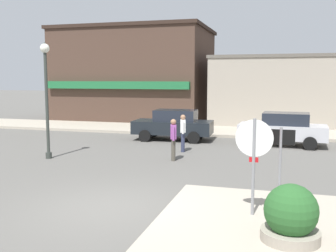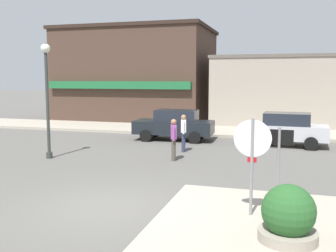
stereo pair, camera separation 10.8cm
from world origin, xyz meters
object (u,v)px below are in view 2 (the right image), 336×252
one_way_sign (279,162)px  planter (288,219)px  stop_sign (252,154)px  parked_car_nearest (175,124)px  lamp_post (47,84)px  parked_car_second (284,129)px  pedestrian_crossing_far (183,132)px  pedestrian_crossing_near (174,138)px

one_way_sign → planter: size_ratio=1.71×
stop_sign → parked_car_nearest: 11.66m
stop_sign → lamp_post: lamp_post is taller
parked_car_nearest → parked_car_second: bearing=-2.0°
planter → lamp_post: bearing=146.3°
stop_sign → one_way_sign: stop_sign is taller
one_way_sign → pedestrian_crossing_far: bearing=118.6°
pedestrian_crossing_near → pedestrian_crossing_far: bearing=92.6°
parked_car_nearest → pedestrian_crossing_far: pedestrian_crossing_far is taller
planter → lamp_post: (-9.04, 6.02, 2.40)m
stop_sign → pedestrian_crossing_far: bearing=114.5°
parked_car_nearest → one_way_sign: bearing=-63.1°
pedestrian_crossing_near → parked_car_nearest: bearing=105.2°
parked_car_nearest → pedestrian_crossing_far: bearing=-67.6°
parked_car_nearest → pedestrian_crossing_near: (1.32, -4.86, 0.06)m
stop_sign → lamp_post: (-8.26, 4.78, 1.44)m
lamp_post → pedestrian_crossing_far: bearing=31.0°
lamp_post → parked_car_nearest: (3.54, 5.85, -2.15)m
one_way_sign → pedestrian_crossing_near: bearing=125.6°
planter → pedestrian_crossing_near: (-4.18, 7.02, 0.31)m
stop_sign → parked_car_nearest: bearing=113.9°
parked_car_second → pedestrian_crossing_far: size_ratio=2.53×
lamp_post → parked_car_nearest: size_ratio=1.12×
stop_sign → parked_car_second: 10.50m
parked_car_second → planter: bearing=-89.5°
lamp_post → pedestrian_crossing_near: 5.38m
stop_sign → parked_car_nearest: (-4.72, 10.64, -0.71)m
lamp_post → parked_car_nearest: bearing=58.8°
one_way_sign → pedestrian_crossing_near: size_ratio=1.30×
lamp_post → parked_car_nearest: 7.17m
parked_car_nearest → pedestrian_crossing_near: size_ratio=2.52×
lamp_post → pedestrian_crossing_near: (4.86, 1.00, -2.09)m
stop_sign → one_way_sign: (0.56, 0.24, -0.19)m
planter → lamp_post: lamp_post is taller
lamp_post → one_way_sign: bearing=-27.3°
parked_car_second → pedestrian_crossing_near: (-4.07, -4.67, 0.06)m
stop_sign → pedestrian_crossing_far: 8.44m
planter → parked_car_nearest: size_ratio=0.30×
pedestrian_crossing_near → lamp_post: bearing=-168.4°
planter → parked_car_second: bearing=90.5°
parked_car_nearest → pedestrian_crossing_near: pedestrian_crossing_near is taller
one_way_sign → pedestrian_crossing_near: 6.83m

